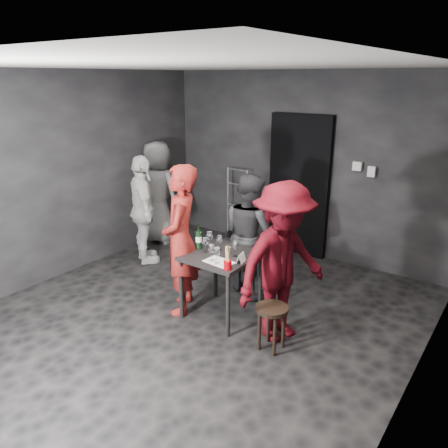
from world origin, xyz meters
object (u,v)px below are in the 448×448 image
Objects in this scene: stool at (272,316)px; breadstick_cup at (228,258)px; server_red at (180,230)px; bystander_cream at (143,208)px; man_maroon at (283,254)px; bystander_grey at (158,188)px; tasting_table at (221,262)px; wine_bottle at (199,239)px; hand_truck at (236,229)px; woman_black at (250,234)px.

stool is 1.79× the size of breadstick_cup.
bystander_cream is at bearing -150.64° from server_red.
bystander_grey is (-2.99, 1.33, -0.02)m from man_maroon.
bystander_grey reaches higher than tasting_table.
wine_bottle reaches higher than breadstick_cup.
man_maroon is 7.08× the size of breadstick_cup.
stool is (1.98, -2.26, 0.14)m from hand_truck.
server_red reaches higher than tasting_table.
wine_bottle is (-0.24, -0.71, 0.09)m from woman_black.
hand_truck is 0.80× the size of woman_black.
hand_truck reaches higher than stool.
man_maroon is (1.94, -2.01, 0.71)m from hand_truck.
bystander_cream is at bearing 162.35° from stool.
bystander_grey is (-3.03, 1.58, 0.54)m from stool.
server_red is at bearing 89.30° from woman_black.
server_red is 2.33m from bystander_grey.
bystander_grey is at bearing 6.83° from woman_black.
bystander_cream is at bearing 158.46° from wine_bottle.
woman_black is at bearing 110.12° from breadstick_cup.
woman_black is at bearing 124.00° from server_red.
hand_truck is at bearing -26.63° from woman_black.
tasting_table is 0.37m from wine_bottle.
woman_black reaches higher than stool.
tasting_table is 0.49× the size of woman_black.
tasting_table is at bearing 76.72° from server_red.
woman_black is 1.75m from bystander_cream.
wine_bottle is (1.93, -1.34, -0.05)m from bystander_grey.
hand_truck is at bearing -144.35° from bystander_grey.
woman_black is at bearing -48.11° from hand_truck.
man_maroon is at bearing 0.32° from tasting_table.
woman_black is at bearing 95.90° from tasting_table.
woman_black is 0.93× the size of bystander_cream.
server_red is 1.22m from man_maroon.
wine_bottle reaches higher than tasting_table.
bystander_cream is (-1.37, 0.74, -0.16)m from server_red.
wine_bottle is 0.66m from breadstick_cup.
woman_black is 2.26m from bystander_grey.
tasting_table is 0.40× the size of man_maroon.
tasting_table is 0.45× the size of bystander_cream.
hand_truck is 0.66× the size of man_maroon.
breadstick_cup is (0.29, -0.28, 0.22)m from tasting_table.
bystander_cream is 6.30× the size of breadstick_cup.
stool is 0.26× the size of bystander_grey.
breadstick_cup is at bearing 140.14° from man_maroon.
hand_truck is 3.01m from stool.
hand_truck is 1.67m from bystander_cream.
man_maroon is at bearing 158.67° from bystander_grey.
stool is at bearing 155.80° from woman_black.
breadstick_cup is at bearing -44.26° from tasting_table.
bystander_cream is (-1.82, 0.59, 0.18)m from tasting_table.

